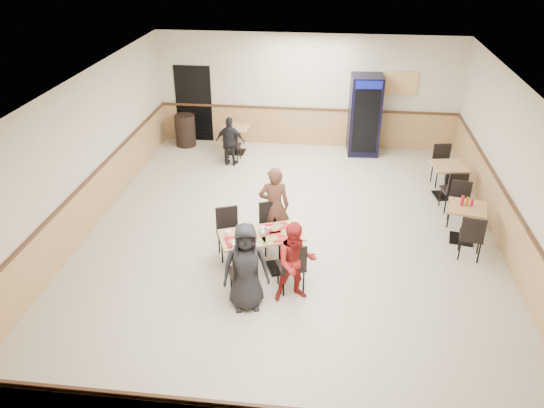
# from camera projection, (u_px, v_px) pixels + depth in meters

# --- Properties ---
(ground) EXTENTS (10.00, 10.00, 0.00)m
(ground) POSITION_uv_depth(u_px,v_px,m) (290.00, 239.00, 10.34)
(ground) COLOR beige
(ground) RESTS_ON ground
(room_shell) EXTENTS (10.00, 10.00, 10.00)m
(room_shell) POSITION_uv_depth(u_px,v_px,m) (377.00, 164.00, 12.12)
(room_shell) COLOR silver
(room_shell) RESTS_ON ground
(main_table) EXTENTS (1.57, 1.17, 0.76)m
(main_table) POSITION_uv_depth(u_px,v_px,m) (261.00, 247.00, 9.16)
(main_table) COLOR black
(main_table) RESTS_ON ground
(main_chairs) EXTENTS (1.77, 2.00, 0.96)m
(main_chairs) POSITION_uv_depth(u_px,v_px,m) (259.00, 249.00, 9.16)
(main_chairs) COLOR black
(main_chairs) RESTS_ON ground
(diner_woman_left) EXTENTS (0.82, 0.64, 1.50)m
(diner_woman_left) POSITION_uv_depth(u_px,v_px,m) (246.00, 267.00, 8.21)
(diner_woman_left) COLOR black
(diner_woman_left) RESTS_ON ground
(diner_woman_right) EXTENTS (0.80, 0.70, 1.39)m
(diner_woman_right) POSITION_uv_depth(u_px,v_px,m) (296.00, 262.00, 8.42)
(diner_woman_right) COLOR maroon
(diner_woman_right) RESTS_ON ground
(diner_man_opposite) EXTENTS (0.63, 0.47, 1.58)m
(diner_man_opposite) POSITION_uv_depth(u_px,v_px,m) (274.00, 206.00, 9.86)
(diner_man_opposite) COLOR brown
(diner_man_opposite) RESTS_ON ground
(lone_diner) EXTENTS (0.76, 0.36, 1.25)m
(lone_diner) POSITION_uv_depth(u_px,v_px,m) (230.00, 142.00, 13.20)
(lone_diner) COLOR black
(lone_diner) RESTS_ON ground
(tabletop_clutter) EXTENTS (1.26, 0.99, 0.12)m
(tabletop_clutter) POSITION_uv_depth(u_px,v_px,m) (262.00, 235.00, 8.97)
(tabletop_clutter) COLOR #A80B14
(tabletop_clutter) RESTS_ON main_table
(side_table_near) EXTENTS (0.80, 0.80, 0.73)m
(side_table_near) POSITION_uv_depth(u_px,v_px,m) (465.00, 218.00, 10.09)
(side_table_near) COLOR black
(side_table_near) RESTS_ON ground
(side_table_near_chair_south) EXTENTS (0.51, 0.51, 0.93)m
(side_table_near_chair_south) POSITION_uv_depth(u_px,v_px,m) (472.00, 235.00, 9.59)
(side_table_near_chair_south) COLOR black
(side_table_near_chair_south) RESTS_ON ground
(side_table_near_chair_north) EXTENTS (0.51, 0.51, 0.93)m
(side_table_near_chair_north) POSITION_uv_depth(u_px,v_px,m) (459.00, 205.00, 10.61)
(side_table_near_chair_north) COLOR black
(side_table_near_chair_north) RESTS_ON ground
(side_table_far) EXTENTS (0.82, 0.82, 0.77)m
(side_table_far) POSITION_uv_depth(u_px,v_px,m) (448.00, 176.00, 11.71)
(side_table_far) COLOR black
(side_table_far) RESTS_ON ground
(side_table_far_chair_south) EXTENTS (0.52, 0.52, 0.97)m
(side_table_far_chair_south) POSITION_uv_depth(u_px,v_px,m) (453.00, 189.00, 11.18)
(side_table_far_chair_south) COLOR black
(side_table_far_chair_south) RESTS_ON ground
(side_table_far_chair_north) EXTENTS (0.52, 0.52, 0.97)m
(side_table_far_chair_north) POSITION_uv_depth(u_px,v_px,m) (443.00, 166.00, 12.25)
(side_table_far_chair_north) COLOR black
(side_table_far_chair_north) RESTS_ON ground
(condiment_caddy) EXTENTS (0.23, 0.06, 0.20)m
(condiment_caddy) POSITION_uv_depth(u_px,v_px,m) (466.00, 201.00, 9.98)
(condiment_caddy) COLOR red
(condiment_caddy) RESTS_ON side_table_near
(back_table) EXTENTS (0.69, 0.69, 0.71)m
(back_table) POSITION_uv_depth(u_px,v_px,m) (236.00, 136.00, 13.98)
(back_table) COLOR black
(back_table) RESTS_ON ground
(back_table_chair_lone) EXTENTS (0.44, 0.44, 0.90)m
(back_table_chair_lone) POSITION_uv_depth(u_px,v_px,m) (232.00, 145.00, 13.49)
(back_table_chair_lone) COLOR black
(back_table_chair_lone) RESTS_ON ground
(pepsi_cooler) EXTENTS (0.83, 0.84, 2.08)m
(pepsi_cooler) POSITION_uv_depth(u_px,v_px,m) (365.00, 115.00, 13.72)
(pepsi_cooler) COLOR black
(pepsi_cooler) RESTS_ON ground
(trash_bin) EXTENTS (0.55, 0.55, 0.86)m
(trash_bin) POSITION_uv_depth(u_px,v_px,m) (185.00, 130.00, 14.46)
(trash_bin) COLOR black
(trash_bin) RESTS_ON ground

